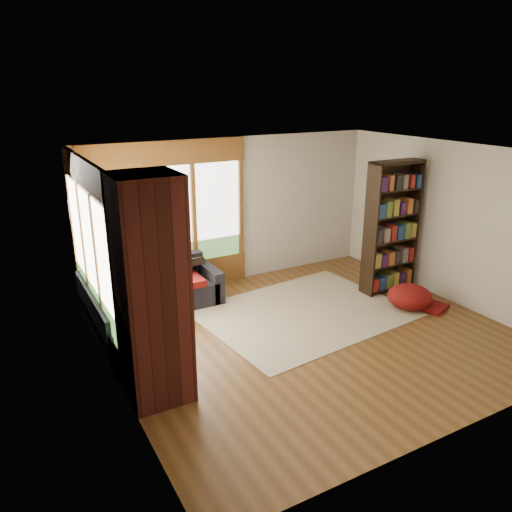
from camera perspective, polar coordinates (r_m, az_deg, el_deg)
name	(u,v)px	position (r m, az deg, el deg)	size (l,w,h in m)	color
floor	(310,334)	(7.38, 6.23, -8.91)	(5.50, 5.50, 0.00)	brown
ceiling	(318,154)	(6.58, 7.05, 11.54)	(5.50, 5.50, 0.00)	white
wall_back	(233,211)	(8.93, -2.69, 5.14)	(5.50, 0.04, 2.60)	silver
wall_front	(466,322)	(5.19, 22.83, -6.93)	(5.50, 0.04, 2.60)	silver
wall_left	(111,287)	(5.80, -16.19, -3.43)	(0.04, 5.00, 2.60)	silver
wall_right	(453,224)	(8.70, 21.60, 3.43)	(0.04, 5.00, 2.60)	silver
windows_back	(169,217)	(8.45, -9.94, 4.41)	(2.82, 0.10, 1.90)	brown
windows_left	(91,252)	(6.90, -18.32, 0.40)	(0.10, 2.62, 1.90)	brown
roller_blind	(78,209)	(7.59, -19.66, 5.04)	(0.03, 0.72, 0.90)	#779654
brick_chimney	(152,292)	(5.57, -11.85, -4.03)	(0.70, 0.70, 2.60)	#471914
sectional_sofa	(143,300)	(7.88, -12.80, -4.95)	(2.20, 2.20, 0.80)	black
area_rug	(304,312)	(8.02, 5.49, -6.44)	(3.11, 2.38, 0.01)	silver
bookshelf	(392,228)	(8.78, 15.25, 3.13)	(0.97, 0.32, 2.27)	black
pouf	(410,296)	(8.45, 17.18, -4.40)	(0.71, 0.71, 0.38)	maroon
dog_tan	(157,266)	(7.79, -11.19, -1.11)	(1.05, 0.73, 0.54)	brown
dog_brindle	(143,293)	(7.00, -12.76, -4.12)	(0.73, 0.86, 0.42)	#302015
throw_pillows	(145,270)	(7.79, -12.54, -1.62)	(1.98, 1.68, 0.45)	black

